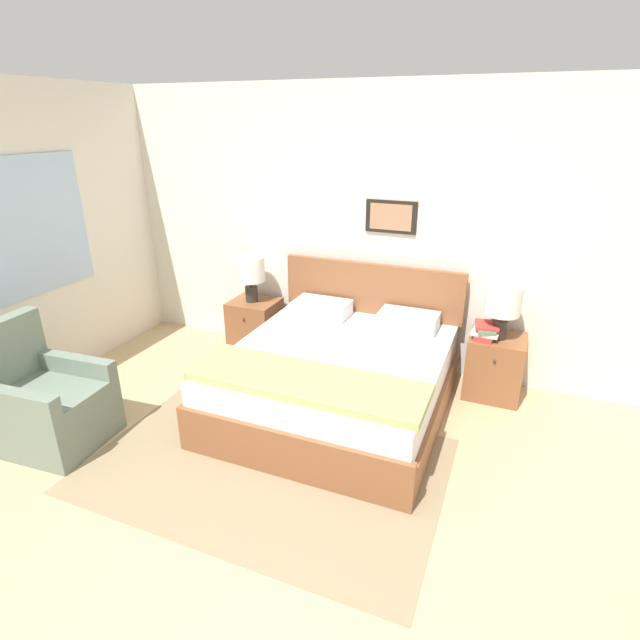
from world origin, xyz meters
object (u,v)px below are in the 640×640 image
(nightstand_by_door, at_px, (494,366))
(table_lamp_by_door, at_px, (503,303))
(armchair, at_px, (44,404))
(table_lamp_near_window, at_px, (250,272))
(bed, at_px, (337,377))
(nightstand_near_window, at_px, (255,326))

(nightstand_by_door, xyz_separation_m, table_lamp_by_door, (-0.00, -0.01, 0.59))
(armchair, bearing_deg, table_lamp_near_window, 157.27)
(bed, height_order, nightstand_near_window, bed)
(armchair, distance_m, nightstand_near_window, 2.10)
(nightstand_near_window, distance_m, table_lamp_near_window, 0.59)
(bed, height_order, table_lamp_near_window, bed)
(bed, relative_size, table_lamp_near_window, 4.15)
(nightstand_by_door, distance_m, table_lamp_near_window, 2.46)
(nightstand_by_door, bearing_deg, bed, -148.19)
(armchair, height_order, nightstand_by_door, armchair)
(table_lamp_near_window, bearing_deg, armchair, -108.58)
(nightstand_near_window, height_order, table_lamp_by_door, table_lamp_by_door)
(armchair, distance_m, table_lamp_by_door, 3.68)
(bed, distance_m, armchair, 2.25)
(nightstand_by_door, bearing_deg, nightstand_near_window, 180.00)
(armchair, xyz_separation_m, table_lamp_near_window, (0.66, 1.97, 0.56))
(table_lamp_near_window, bearing_deg, nightstand_near_window, 38.21)
(armchair, relative_size, nightstand_near_window, 1.69)
(bed, distance_m, nightstand_near_window, 1.40)
(nightstand_near_window, relative_size, table_lamp_near_window, 1.19)
(nightstand_near_window, relative_size, table_lamp_by_door, 1.19)
(armchair, height_order, table_lamp_near_window, table_lamp_near_window)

